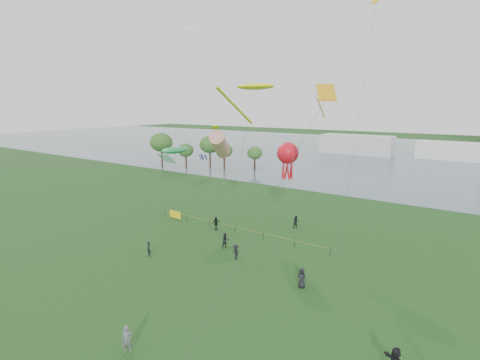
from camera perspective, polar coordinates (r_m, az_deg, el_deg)
The scene contains 18 objects.
ground_plane at distance 30.13m, azimuth -11.23°, elevation -18.51°, with size 400.00×400.00×0.00m, color #133711.
lake at distance 120.44m, azimuth 24.63°, elevation 3.76°, with size 400.00×120.00×0.08m, color slate.
pavilion_left at distance 117.75m, azimuth 18.58°, elevation 5.52°, with size 22.00×8.00×6.00m, color silver.
pavilion_right at distance 116.79m, azimuth 31.35°, elevation 4.09°, with size 18.00×7.00×5.00m, color white.
trees at distance 86.56m, azimuth -7.26°, elevation 5.53°, with size 25.89×14.30×8.63m.
fence at distance 46.37m, azimuth -7.12°, elevation -6.44°, with size 24.07×0.07×1.05m.
kite_flyer at distance 24.92m, azimuth -18.05°, elevation -23.64°, with size 0.66×0.43×1.81m, color slate.
spectator_a at distance 38.41m, azimuth -2.40°, elevation -9.89°, with size 0.82×0.64×1.69m, color black.
spectator_b at distance 35.75m, azimuth -0.76°, elevation -11.72°, with size 1.01×0.58×1.57m, color black.
spectator_c at distance 43.76m, azimuth -3.98°, elevation -7.11°, with size 0.99×0.41×1.69m, color black.
spectator_d at distance 31.16m, azimuth 10.09°, elevation -15.54°, with size 0.85×0.55×1.74m, color black.
spectator_f at distance 37.64m, azimuth -14.76°, elevation -10.90°, with size 0.57×0.37×1.56m, color black.
spectator_g at distance 44.75m, azimuth 9.21°, elevation -6.82°, with size 0.81×0.63×1.66m, color black.
kite_stingray at distance 43.64m, azimuth 2.41°, elevation 14.99°, with size 5.03×10.05×17.90m.
kite_windsock at distance 44.40m, azimuth -3.31°, elevation 5.81°, with size 4.32×5.21×12.34m.
kite_creature at distance 49.04m, azimuth -10.66°, elevation 4.80°, with size 2.51×4.75×9.63m.
kite_octopus at distance 38.36m, azimuth 7.85°, elevation 4.32°, with size 2.37×5.92×11.36m.
kite_delta at distance 23.91m, azimuth 12.79°, elevation 11.50°, with size 4.99×11.22×16.66m.
Camera 1 is at (18.76, -18.00, 15.23)m, focal length 26.00 mm.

